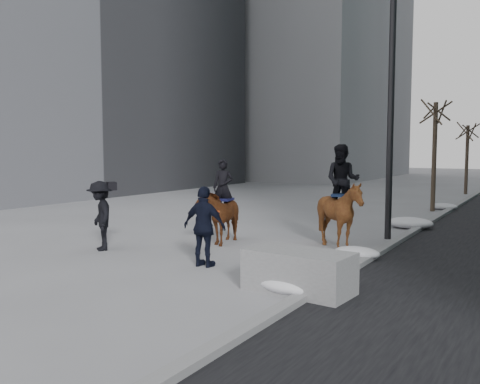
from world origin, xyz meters
The scene contains 12 objects.
ground centered at (0.00, 0.00, 0.00)m, with size 120.00×120.00×0.00m, color gray.
curb centered at (3.00, 10.00, 0.06)m, with size 0.25×90.00×0.12m, color gray.
building_left centered at (-19.00, 10.00, 10.00)m, with size 12.00×26.00×20.00m, color #595960.
planter centered at (2.74, -1.24, 0.38)m, with size 1.89×0.95×0.76m, color gray.
tree_near centered at (2.40, 12.34, 2.46)m, with size 1.20×1.20×4.91m, color #392F22, non-canonical shape.
tree_far centered at (2.40, 21.53, 2.14)m, with size 1.20×1.20×4.28m, color #362D1F, non-canonical shape.
mounted_left centered at (-1.17, 2.08, 0.85)m, with size 1.20×1.90×2.28m.
mounted_right centered at (1.95, 2.92, 1.07)m, with size 1.67×1.81×2.67m.
feeder centered at (0.15, -0.51, 0.88)m, with size 1.05×0.89×1.75m.
camera_crew centered at (-3.13, -0.42, 0.89)m, with size 1.30×1.18×1.75m.
lamppost centered at (2.60, 4.86, 4.99)m, with size 0.25×1.78×9.09m.
snow_piles centered at (2.70, 4.60, 0.17)m, with size 1.43×15.28×0.36m.
Camera 1 is at (6.51, -9.36, 2.57)m, focal length 38.00 mm.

